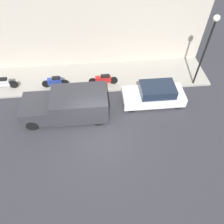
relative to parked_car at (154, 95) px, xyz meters
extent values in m
plane|color=#2D2D33|center=(-2.45, 3.61, -0.63)|extent=(60.00, 60.00, 0.00)
cube|color=gray|center=(2.75, 3.61, -0.57)|extent=(3.16, 15.84, 0.13)
cube|color=#B2A899|center=(4.48, 3.61, 2.58)|extent=(0.30, 15.84, 6.43)
cube|color=silver|center=(0.00, 0.06, -0.16)|extent=(1.64, 3.84, 0.60)
cube|color=#192333|center=(0.00, -0.14, 0.42)|extent=(1.44, 2.11, 0.56)
cylinder|color=black|center=(-0.70, 1.52, -0.32)|extent=(0.20, 0.63, 0.63)
cylinder|color=black|center=(0.70, 1.52, -0.32)|extent=(0.20, 0.63, 0.63)
cylinder|color=black|center=(-0.70, -1.40, -0.32)|extent=(0.20, 0.63, 0.63)
cylinder|color=black|center=(0.70, -1.40, -0.32)|extent=(0.20, 0.63, 0.63)
cube|color=#2D2D33|center=(-0.63, 4.60, 0.28)|extent=(2.09, 3.22, 1.45)
cube|color=#2D2D33|center=(-0.63, 7.08, 0.06)|extent=(1.99, 1.73, 1.02)
cube|color=#192333|center=(-0.63, 7.34, 0.35)|extent=(1.78, 0.95, 0.41)
cylinder|color=black|center=(-1.55, 7.35, -0.29)|extent=(0.22, 0.69, 0.69)
cylinder|color=black|center=(0.28, 7.35, -0.29)|extent=(0.22, 0.69, 0.69)
cylinder|color=black|center=(-1.55, 3.59, -0.29)|extent=(0.22, 0.69, 0.69)
cylinder|color=black|center=(0.28, 3.59, -0.29)|extent=(0.22, 0.69, 0.69)
cube|color=#B7B7BF|center=(2.03, 9.82, -0.02)|extent=(0.30, 1.06, 0.47)
cube|color=black|center=(2.03, 9.67, 0.27)|extent=(0.27, 0.58, 0.12)
cylinder|color=black|center=(2.03, 9.12, -0.21)|extent=(0.10, 0.59, 0.59)
cube|color=navy|center=(1.89, 6.32, -0.06)|extent=(0.30, 0.94, 0.45)
cube|color=black|center=(1.89, 6.19, 0.23)|extent=(0.27, 0.51, 0.12)
cylinder|color=black|center=(1.89, 6.93, -0.24)|extent=(0.10, 0.54, 0.54)
cylinder|color=black|center=(1.89, 5.71, -0.24)|extent=(0.10, 0.54, 0.54)
cube|color=#B21E1E|center=(1.84, 3.09, -0.07)|extent=(0.30, 1.06, 0.40)
cube|color=black|center=(1.84, 2.95, 0.19)|extent=(0.27, 0.58, 0.12)
cylinder|color=black|center=(1.84, 3.80, -0.23)|extent=(0.10, 0.56, 0.56)
cylinder|color=black|center=(1.84, 2.38, -0.23)|extent=(0.10, 0.56, 0.56)
cylinder|color=black|center=(1.43, -3.13, 1.72)|extent=(0.12, 0.12, 4.45)
sphere|color=silver|center=(1.43, -3.13, 4.05)|extent=(0.37, 0.37, 0.37)
camera|label=1|loc=(-9.55, 3.52, 9.52)|focal=35.00mm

